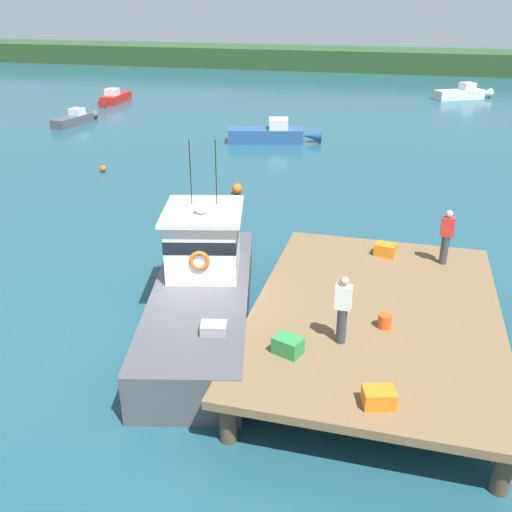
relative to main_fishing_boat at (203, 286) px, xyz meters
name	(u,v)px	position (x,y,z in m)	size (l,w,h in m)	color
ground_plane	(197,325)	(-0.07, -0.44, -1.01)	(200.00, 200.00, 0.00)	#1E4C5B
dock	(376,313)	(4.73, -0.44, 0.07)	(6.00, 9.00, 1.20)	#4C3D2D
main_fishing_boat	(203,286)	(0.00, 0.00, 0.00)	(4.36, 9.95, 4.80)	#4C4C51
crate_single_by_cleat	(379,398)	(5.03, -4.18, 0.37)	(0.60, 0.44, 0.35)	orange
crate_stack_mid_dock	(288,345)	(3.00, -2.91, 0.39)	(0.60, 0.44, 0.39)	#2D8442
crate_stack_near_edge	(385,250)	(4.75, 2.93, 0.37)	(0.60, 0.44, 0.36)	orange
bait_bucket	(385,321)	(4.97, -1.28, 0.36)	(0.32, 0.32, 0.34)	#E04C19
deckhand_by_the_boat	(446,236)	(6.40, 2.78, 1.05)	(0.36, 0.22, 1.63)	#383842
deckhand_further_back	(343,308)	(4.05, -2.16, 1.05)	(0.36, 0.22, 1.63)	#383842
moored_boat_outer_mooring	(272,134)	(-3.08, 21.29, -0.51)	(5.84, 2.50, 1.46)	#285184
moored_boat_near_channel	(75,119)	(-17.77, 23.01, -0.64)	(1.54, 4.31, 1.08)	#4C4C51
moored_boat_off_the_point	(114,98)	(-19.26, 31.75, -0.58)	(1.50, 4.89, 1.23)	red
moored_boat_mid_harbor	(463,93)	(9.34, 41.50, -0.53)	(5.21, 3.77, 1.38)	silver
mooring_buoy_outer	(103,169)	(-9.99, 12.61, -0.83)	(0.35, 0.35, 0.35)	#EA5B19
mooring_buoy_channel_marker	(237,189)	(-2.26, 10.93, -0.77)	(0.48, 0.48, 0.48)	#EA5B19
far_shoreline	(373,60)	(-0.07, 61.56, 0.19)	(120.00, 8.00, 2.40)	#284723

